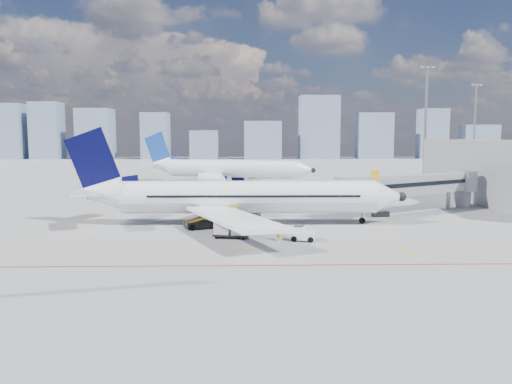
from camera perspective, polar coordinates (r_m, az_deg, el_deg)
The scene contains 13 objects.
ground at distance 53.05m, azimuth -0.22°, elevation -5.10°, with size 420.00×420.00×0.00m, color gray.
apron_markings at distance 49.21m, azimuth -0.80°, elevation -6.00°, with size 90.00×35.12×0.01m.
jet_bridge at distance 73.48m, azimuth 18.14°, elevation 0.72°, with size 23.55×15.78×6.30m.
terminal_block at distance 88.31m, azimuth 26.29°, elevation 2.09°, with size 10.00×42.00×10.00m.
floodlight_mast_ne at distance 113.95m, azimuth 18.80°, elevation 7.53°, with size 3.20×0.61×25.45m.
floodlight_mast_far at distance 156.65m, azimuth 23.70°, elevation 6.91°, with size 3.20×0.61×25.45m.
distant_skyline at distance 242.55m, azimuth -5.36°, elevation 6.58°, with size 248.81×15.83×30.23m.
main_aircraft at distance 60.11m, azimuth -2.45°, elevation -0.65°, with size 41.01×35.73×11.95m.
second_aircraft at distance 114.64m, azimuth -3.59°, elevation 2.66°, with size 40.26×34.31×12.09m.
baggage_tug at distance 50.83m, azimuth 5.28°, elevation -4.76°, with size 2.55×1.94×1.59m.
cargo_dolly at distance 52.13m, azimuth -2.84°, elevation -4.07°, with size 3.95×2.36×2.02m.
belt_loader at distance 58.04m, azimuth -5.72°, elevation -3.45°, with size 6.57×3.82×2.69m.
ramp_worker at distance 50.93m, azimuth 2.68°, elevation -4.52°, with size 0.68×0.45×1.86m, color #FFFB1A.
Camera 1 is at (-1.10, -51.99, 10.50)m, focal length 35.00 mm.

